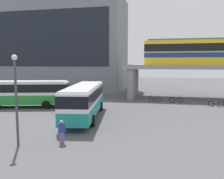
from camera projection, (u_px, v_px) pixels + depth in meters
name	position (u px, v px, depth m)	size (l,w,h in m)	color
ground_plane	(94.00, 105.00, 30.48)	(120.00, 120.00, 0.00)	#515156
station_building	(53.00, 46.00, 48.51)	(28.97, 11.91, 17.73)	slate
elevated_platform	(221.00, 70.00, 34.96)	(28.25, 7.08, 5.10)	gray
train	(222.00, 51.00, 34.67)	(22.28, 2.96, 3.84)	yellow
bus_main	(84.00, 98.00, 23.31)	(4.19, 11.30, 3.22)	teal
bus_secondary	(23.00, 91.00, 28.96)	(11.32, 5.26, 3.22)	#268C33
bicycle_blue	(176.00, 100.00, 32.59)	(1.77, 0.38, 1.04)	black
bicycle_green	(155.00, 99.00, 33.22)	(1.72, 0.61, 1.04)	black
bicycle_red	(216.00, 104.00, 29.34)	(1.74, 0.54, 1.04)	black
pedestrian_by_bike_rack	(62.00, 133.00, 15.99)	(0.46, 0.47, 1.62)	#724C8C
lamp_post	(16.00, 93.00, 15.19)	(0.36, 0.36, 5.93)	#3F3F44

